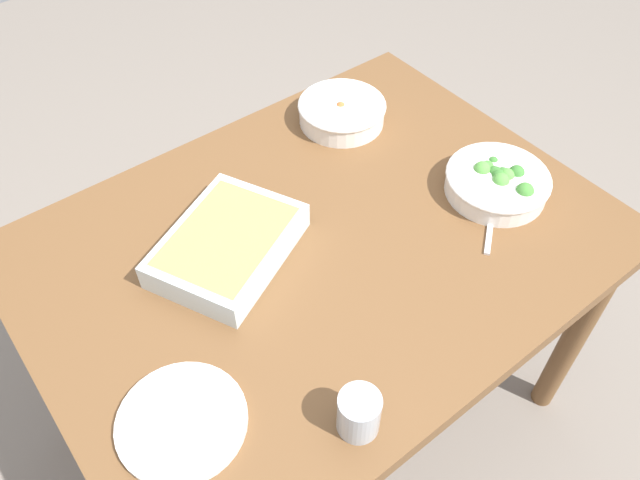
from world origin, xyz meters
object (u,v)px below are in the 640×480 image
at_px(drink_cup, 359,414).
at_px(spoon_by_broccoli, 492,215).
at_px(baking_dish, 228,244).
at_px(broccoli_bowl, 497,182).
at_px(side_plate, 182,421).
at_px(stew_bowl, 342,111).
at_px(spoon_by_stew, 357,125).

distance_m(drink_cup, spoon_by_broccoli, 0.57).
relative_size(baking_dish, drink_cup, 4.30).
xyz_separation_m(baking_dish, drink_cup, (0.03, 0.45, 0.00)).
bearing_deg(broccoli_bowl, drink_cup, 21.38).
bearing_deg(baking_dish, side_plate, 45.39).
relative_size(stew_bowl, side_plate, 1.00).
bearing_deg(baking_dish, broccoli_bowl, 159.87).
height_order(broccoli_bowl, spoon_by_stew, broccoli_bowl).
bearing_deg(drink_cup, baking_dish, -94.07).
xyz_separation_m(broccoli_bowl, drink_cup, (0.60, 0.24, 0.01)).
relative_size(broccoli_bowl, spoon_by_stew, 1.38).
distance_m(side_plate, spoon_by_stew, 0.85).
distance_m(side_plate, spoon_by_broccoli, 0.77).
height_order(drink_cup, spoon_by_broccoli, drink_cup).
bearing_deg(drink_cup, side_plate, -38.58).
distance_m(broccoli_bowl, baking_dish, 0.61).
height_order(spoon_by_stew, spoon_by_broccoli, same).
bearing_deg(spoon_by_stew, stew_bowl, -67.19).
bearing_deg(drink_cup, spoon_by_broccoli, -160.75).
relative_size(drink_cup, side_plate, 0.39).
bearing_deg(side_plate, stew_bowl, -147.27).
bearing_deg(spoon_by_broccoli, baking_dish, -26.96).
relative_size(broccoli_bowl, side_plate, 1.06).
distance_m(drink_cup, spoon_by_stew, 0.79).
distance_m(baking_dish, spoon_by_stew, 0.51).
distance_m(stew_bowl, drink_cup, 0.81).
xyz_separation_m(stew_bowl, broccoli_bowl, (-0.11, 0.41, -0.00)).
height_order(baking_dish, spoon_by_broccoli, baking_dish).
height_order(stew_bowl, spoon_by_stew, stew_bowl).
xyz_separation_m(broccoli_bowl, side_plate, (0.83, 0.05, -0.02)).
relative_size(baking_dish, side_plate, 1.66).
distance_m(broccoli_bowl, side_plate, 0.84).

